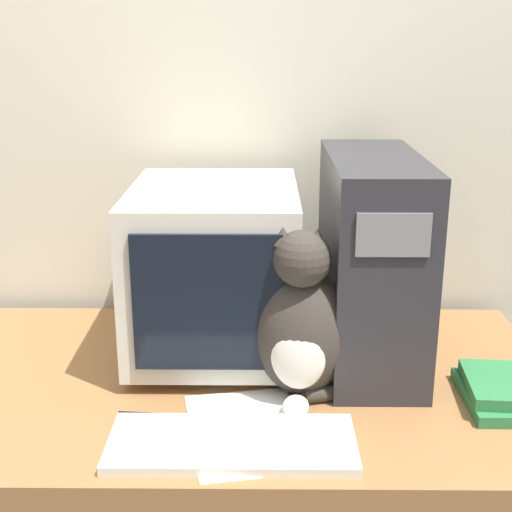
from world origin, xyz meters
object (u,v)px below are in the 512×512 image
keyboard (232,443)px  cat (303,326)px  crt_monitor (215,269)px  computer_tower (371,260)px  book_stack (501,391)px  pen (157,415)px

keyboard → cat: (0.13, 0.20, 0.14)m
cat → crt_monitor: bearing=141.3°
crt_monitor → cat: (0.19, -0.21, -0.05)m
computer_tower → cat: (-0.16, -0.18, -0.08)m
cat → computer_tower: bearing=57.9°
cat → keyboard: bearing=-114.4°
crt_monitor → cat: crt_monitor is taller
book_stack → pen: size_ratio=1.36×
keyboard → pen: keyboard is taller
computer_tower → book_stack: 0.38m
crt_monitor → pen: size_ratio=3.00×
cat → pen: (-0.28, -0.10, -0.15)m
crt_monitor → pen: (-0.09, -0.30, -0.19)m
pen → keyboard: bearing=-35.2°
cat → pen: bearing=-151.7°
computer_tower → keyboard: 0.53m
computer_tower → cat: size_ratio=1.35×
crt_monitor → keyboard: crt_monitor is taller
book_stack → pen: 0.68m
cat → pen: 0.33m
crt_monitor → computer_tower: computer_tower is taller
crt_monitor → pen: bearing=-107.1°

